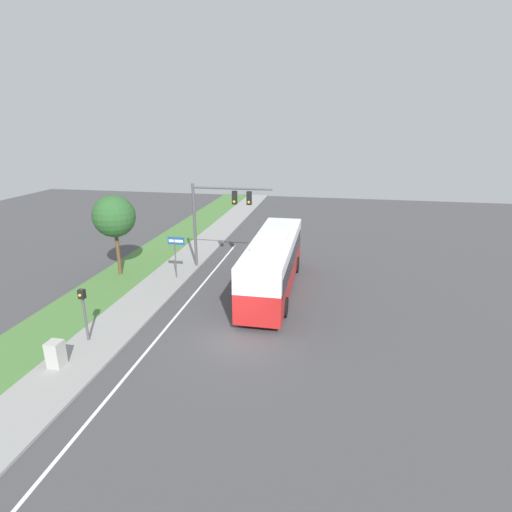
{
  "coord_description": "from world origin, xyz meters",
  "views": [
    {
      "loc": [
        4.31,
        -16.87,
        9.89
      ],
      "look_at": [
        -0.24,
        7.01,
        1.84
      ],
      "focal_mm": 28.0,
      "sensor_mm": 36.0,
      "label": 1
    }
  ],
  "objects_px": {
    "bus": "(273,261)",
    "signal_gantry": "(217,210)",
    "utility_cabinet": "(56,354)",
    "pedestrian_signal": "(84,306)",
    "street_sign": "(176,250)"
  },
  "relations": [
    {
      "from": "bus",
      "to": "utility_cabinet",
      "type": "height_order",
      "value": "bus"
    },
    {
      "from": "street_sign",
      "to": "bus",
      "type": "bearing_deg",
      "value": -5.12
    },
    {
      "from": "signal_gantry",
      "to": "utility_cabinet",
      "type": "distance_m",
      "value": 14.12
    },
    {
      "from": "bus",
      "to": "street_sign",
      "type": "height_order",
      "value": "bus"
    },
    {
      "from": "bus",
      "to": "signal_gantry",
      "type": "height_order",
      "value": "signal_gantry"
    },
    {
      "from": "signal_gantry",
      "to": "bus",
      "type": "bearing_deg",
      "value": -35.78
    },
    {
      "from": "bus",
      "to": "utility_cabinet",
      "type": "xyz_separation_m",
      "value": [
        -7.75,
        -10.08,
        -1.25
      ]
    },
    {
      "from": "signal_gantry",
      "to": "street_sign",
      "type": "bearing_deg",
      "value": -130.12
    },
    {
      "from": "pedestrian_signal",
      "to": "utility_cabinet",
      "type": "relative_size",
      "value": 2.36
    },
    {
      "from": "pedestrian_signal",
      "to": "bus",
      "type": "bearing_deg",
      "value": 45.63
    },
    {
      "from": "bus",
      "to": "signal_gantry",
      "type": "relative_size",
      "value": 1.85
    },
    {
      "from": "signal_gantry",
      "to": "pedestrian_signal",
      "type": "relative_size",
      "value": 2.23
    },
    {
      "from": "bus",
      "to": "utility_cabinet",
      "type": "distance_m",
      "value": 12.77
    },
    {
      "from": "signal_gantry",
      "to": "pedestrian_signal",
      "type": "bearing_deg",
      "value": -106.81
    },
    {
      "from": "signal_gantry",
      "to": "utility_cabinet",
      "type": "relative_size",
      "value": 5.26
    }
  ]
}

